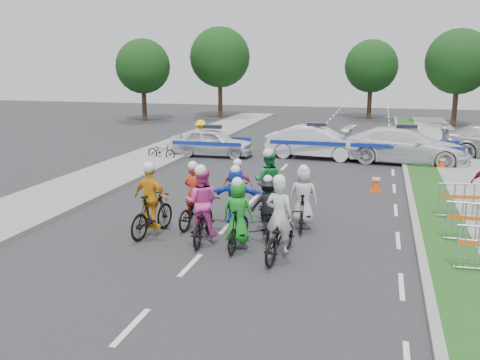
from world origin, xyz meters
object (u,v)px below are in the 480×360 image
(rider_2, at_px, (202,213))
(tree_1, at_px, (459,62))
(police_car_0, at_px, (212,142))
(tree_4, at_px, (371,66))
(rider_3, at_px, (152,207))
(cone_1, at_px, (442,162))
(rider_4, at_px, (268,213))
(rider_7, at_px, (303,204))
(tree_0, at_px, (143,66))
(tree_3, at_px, (220,57))
(marshal_hiviz, at_px, (201,137))
(barrier_2, at_px, (473,203))
(rider_8, at_px, (268,191))
(cone_0, at_px, (376,182))
(rider_0, at_px, (279,231))
(police_car_1, at_px, (316,142))
(rider_9, at_px, (238,194))
(rider_5, at_px, (236,202))
(rider_6, at_px, (195,205))
(parked_bike, at_px, (161,151))
(police_car_2, at_px, (405,146))

(rider_2, distance_m, tree_1, 30.07)
(police_car_0, xyz_separation_m, tree_4, (6.91, 20.08, 3.51))
(rider_3, bearing_deg, cone_1, -115.62)
(rider_4, distance_m, rider_7, 1.25)
(cone_1, relative_size, tree_0, 0.11)
(tree_3, bearing_deg, rider_4, -70.84)
(marshal_hiviz, height_order, barrier_2, marshal_hiviz)
(barrier_2, bearing_deg, rider_3, -157.16)
(rider_8, distance_m, marshal_hiviz, 11.62)
(rider_2, distance_m, cone_0, 7.96)
(rider_3, bearing_deg, tree_0, -54.16)
(rider_4, distance_m, tree_1, 28.95)
(rider_0, relative_size, marshal_hiviz, 1.22)
(rider_8, distance_m, police_car_1, 10.22)
(rider_3, distance_m, rider_9, 2.94)
(rider_9, xyz_separation_m, police_car_0, (-3.92, 9.76, 0.00))
(marshal_hiviz, bearing_deg, police_car_1, -170.08)
(rider_9, bearing_deg, rider_2, 77.44)
(tree_1, bearing_deg, rider_7, -104.57)
(rider_3, xyz_separation_m, rider_4, (3.01, 0.58, -0.10))
(rider_5, relative_size, barrier_2, 0.90)
(rider_5, bearing_deg, rider_8, -115.97)
(rider_9, distance_m, tree_0, 27.88)
(tree_4, bearing_deg, cone_1, -80.21)
(rider_4, bearing_deg, rider_0, 101.59)
(rider_5, relative_size, rider_8, 0.88)
(rider_5, bearing_deg, tree_3, -77.82)
(rider_2, height_order, rider_6, rider_2)
(rider_5, distance_m, tree_3, 30.82)
(tree_1, bearing_deg, cone_0, -103.15)
(rider_9, relative_size, tree_3, 0.24)
(parked_bike, bearing_deg, tree_3, 20.98)
(rider_4, height_order, police_car_0, rider_4)
(rider_0, relative_size, rider_3, 1.02)
(police_car_2, bearing_deg, rider_4, 169.52)
(cone_1, bearing_deg, rider_3, -126.35)
(police_car_0, distance_m, marshal_hiviz, 1.11)
(rider_4, xyz_separation_m, barrier_2, (5.40, 2.97, -0.11))
(rider_8, xyz_separation_m, barrier_2, (5.84, 0.88, -0.20))
(police_car_2, relative_size, barrier_2, 2.79)
(rider_0, distance_m, cone_1, 13.02)
(police_car_1, bearing_deg, rider_3, 173.91)
(rider_6, relative_size, cone_1, 2.73)
(rider_2, distance_m, rider_9, 2.53)
(rider_6, xyz_separation_m, rider_8, (1.76, 1.60, 0.14))
(rider_0, height_order, barrier_2, rider_0)
(rider_5, relative_size, tree_3, 0.25)
(tree_4, bearing_deg, rider_0, -91.99)
(police_car_1, xyz_separation_m, tree_1, (7.95, 15.34, 3.77))
(rider_7, xyz_separation_m, police_car_0, (-5.98, 10.58, -0.03))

